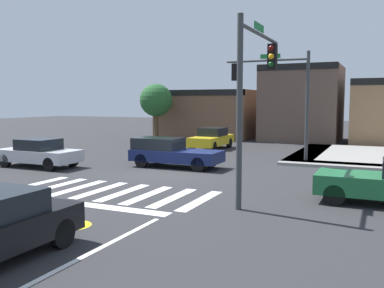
{
  "coord_description": "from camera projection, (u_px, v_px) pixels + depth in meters",
  "views": [
    {
      "loc": [
        8.95,
        -17.05,
        3.25
      ],
      "look_at": [
        1.47,
        -0.63,
        1.45
      ],
      "focal_mm": 39.48,
      "sensor_mm": 36.0,
      "label": 1
    }
  ],
  "objects": [
    {
      "name": "traffic_signal_northeast",
      "position": [
        275.0,
        87.0,
        22.92
      ],
      "size": [
        4.59,
        0.32,
        5.92
      ],
      "rotation": [
        0.0,
        0.0,
        3.14
      ],
      "color": "#383A3D",
      "rests_on": "ground_plane"
    },
    {
      "name": "traffic_signal_southeast",
      "position": [
        256.0,
        77.0,
        13.93
      ],
      "size": [
        0.32,
        4.54,
        5.85
      ],
      "rotation": [
        0.0,
        0.0,
        1.57
      ],
      "color": "#383A3D",
      "rests_on": "ground_plane"
    },
    {
      "name": "storefront_row",
      "position": [
        307.0,
        110.0,
        35.5
      ],
      "size": [
        25.15,
        6.95,
        6.2
      ],
      "color": "brown",
      "rests_on": "ground_plane"
    },
    {
      "name": "curb_corner_northeast",
      "position": [
        374.0,
        157.0,
        24.47
      ],
      "size": [
        10.0,
        10.6,
        0.15
      ],
      "color": "gray",
      "rests_on": "ground_plane"
    },
    {
      "name": "crosswalk_near",
      "position": [
        111.0,
        191.0,
        15.38
      ],
      "size": [
        7.47,
        3.12,
        0.01
      ],
      "color": "silver",
      "rests_on": "ground_plane"
    },
    {
      "name": "car_yellow",
      "position": [
        212.0,
        138.0,
        29.02
      ],
      "size": [
        1.73,
        4.51,
        1.48
      ],
      "rotation": [
        0.0,
        0.0,
        -1.57
      ],
      "color": "gold",
      "rests_on": "ground_plane"
    },
    {
      "name": "roadside_tree",
      "position": [
        156.0,
        101.0,
        35.3
      ],
      "size": [
        2.74,
        2.74,
        4.77
      ],
      "color": "#4C3823",
      "rests_on": "ground_plane"
    },
    {
      "name": "ground_plane",
      "position": [
        169.0,
        173.0,
        19.45
      ],
      "size": [
        120.0,
        120.0,
        0.0
      ],
      "primitive_type": "plane",
      "color": "#2B2B2D"
    },
    {
      "name": "bike_detector_marking",
      "position": [
        73.0,
        225.0,
        11.14
      ],
      "size": [
        0.96,
        0.96,
        0.01
      ],
      "color": "yellow",
      "rests_on": "ground_plane"
    },
    {
      "name": "car_silver",
      "position": [
        39.0,
        153.0,
        21.11
      ],
      "size": [
        4.24,
        1.83,
        1.42
      ],
      "rotation": [
        0.0,
        0.0,
        3.14
      ],
      "color": "#B7BABF",
      "rests_on": "ground_plane"
    },
    {
      "name": "car_navy",
      "position": [
        171.0,
        152.0,
        21.09
      ],
      "size": [
        4.51,
        1.84,
        1.45
      ],
      "color": "#141E4C",
      "rests_on": "ground_plane"
    }
  ]
}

